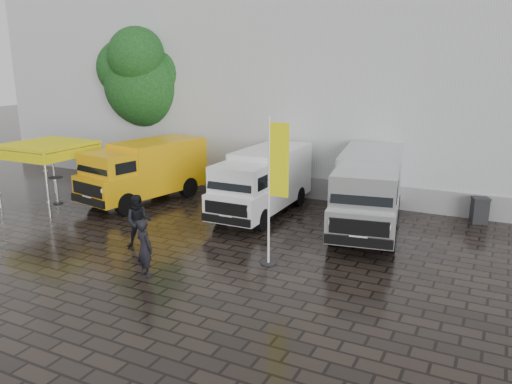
# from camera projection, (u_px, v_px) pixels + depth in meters

# --- Properties ---
(ground) EXTENTS (120.00, 120.00, 0.00)m
(ground) POSITION_uv_depth(u_px,v_px,m) (245.00, 259.00, 15.87)
(ground) COLOR black
(ground) RESTS_ON ground
(exhibition_hall) EXTENTS (44.00, 16.00, 12.00)m
(exhibition_hall) POSITION_uv_depth(u_px,v_px,m) (412.00, 64.00, 27.37)
(exhibition_hall) COLOR silver
(exhibition_hall) RESTS_ON ground
(hall_plinth) EXTENTS (44.00, 0.15, 1.00)m
(hall_plinth) POSITION_uv_depth(u_px,v_px,m) (370.00, 195.00, 21.76)
(hall_plinth) COLOR gray
(hall_plinth) RESTS_ON ground
(van_yellow) EXTENTS (3.32, 6.12, 2.68)m
(van_yellow) POSITION_uv_depth(u_px,v_px,m) (144.00, 172.00, 22.22)
(van_yellow) COLOR #E9A50C
(van_yellow) RESTS_ON ground
(van_white) EXTENTS (2.06, 6.06, 2.62)m
(van_white) POSITION_uv_depth(u_px,v_px,m) (262.00, 183.00, 20.34)
(van_white) COLOR white
(van_white) RESTS_ON ground
(van_silver) EXTENTS (3.22, 6.82, 2.84)m
(van_silver) POSITION_uv_depth(u_px,v_px,m) (369.00, 193.00, 18.42)
(van_silver) COLOR silver
(van_silver) RESTS_ON ground
(canopy_tent) EXTENTS (3.18, 3.18, 2.74)m
(canopy_tent) POSITION_uv_depth(u_px,v_px,m) (46.00, 147.00, 21.45)
(canopy_tent) COLOR silver
(canopy_tent) RESTS_ON ground
(flagpole) EXTENTS (0.88, 0.50, 4.58)m
(flagpole) POSITION_uv_depth(u_px,v_px,m) (274.00, 185.00, 14.82)
(flagpole) COLOR black
(flagpole) RESTS_ON ground
(tree) EXTENTS (4.55, 4.55, 8.17)m
(tree) POSITION_uv_depth(u_px,v_px,m) (148.00, 79.00, 26.70)
(tree) COLOR black
(tree) RESTS_ON ground
(cocktail_table) EXTENTS (0.60, 0.60, 1.20)m
(cocktail_table) POSITION_uv_depth(u_px,v_px,m) (57.00, 190.00, 22.10)
(cocktail_table) COLOR black
(cocktail_table) RESTS_ON ground
(wheelie_bin) EXTENTS (0.77, 0.77, 1.02)m
(wheelie_bin) POSITION_uv_depth(u_px,v_px,m) (480.00, 210.00, 19.42)
(wheelie_bin) COLOR black
(wheelie_bin) RESTS_ON ground
(person_front) EXTENTS (0.73, 0.59, 1.72)m
(person_front) POSITION_uv_depth(u_px,v_px,m) (145.00, 248.00, 14.42)
(person_front) COLOR black
(person_front) RESTS_ON ground
(person_tent) EXTENTS (1.12, 1.07, 1.82)m
(person_tent) POSITION_uv_depth(u_px,v_px,m) (139.00, 221.00, 16.72)
(person_tent) COLOR black
(person_tent) RESTS_ON ground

